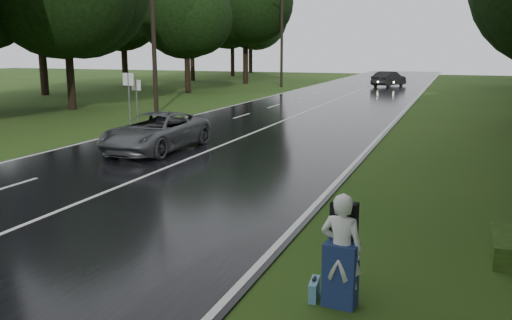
{
  "coord_description": "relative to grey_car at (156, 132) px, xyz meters",
  "views": [
    {
      "loc": [
        9.05,
        -9.36,
        3.97
      ],
      "look_at": [
        4.18,
        3.49,
        1.1
      ],
      "focal_mm": 37.48,
      "sensor_mm": 36.0,
      "label": 1
    }
  ],
  "objects": [
    {
      "name": "grey_car",
      "position": [
        0.0,
        0.0,
        0.0
      ],
      "size": [
        2.57,
        5.36,
        1.47
      ],
      "primitive_type": "imported",
      "rotation": [
        0.0,
        0.0,
        6.26
      ],
      "color": "#484A4C",
      "rests_on": "road"
    },
    {
      "name": "tree_left_d",
      "position": [
        -12.98,
        10.86,
        -0.78
      ],
      "size": [
        8.52,
        8.52,
        13.31
      ],
      "primitive_type": null,
      "color": "black",
      "rests_on": "ground"
    },
    {
      "name": "utility_pole_far",
      "position": [
        -6.55,
        35.89,
        -0.78
      ],
      "size": [
        1.8,
        0.28,
        9.93
      ],
      "primitive_type": null,
      "color": "black",
      "rests_on": "ground"
    },
    {
      "name": "utility_pole_mid",
      "position": [
        -6.55,
        10.83,
        -0.78
      ],
      "size": [
        1.8,
        0.28,
        9.88
      ],
      "primitive_type": null,
      "color": "black",
      "rests_on": "ground"
    },
    {
      "name": "lane_center",
      "position": [
        1.95,
        11.39,
        -0.73
      ],
      "size": [
        0.12,
        140.0,
        0.01
      ],
      "primitive_type": "cube",
      "color": "silver",
      "rests_on": "road"
    },
    {
      "name": "road",
      "position": [
        1.95,
        11.39,
        -0.76
      ],
      "size": [
        12.0,
        140.0,
        0.04
      ],
      "primitive_type": "cube",
      "color": "black",
      "rests_on": "ground"
    },
    {
      "name": "tree_left_f",
      "position": [
        -12.31,
        40.18,
        -0.78
      ],
      "size": [
        10.62,
        10.62,
        16.6
      ],
      "primitive_type": null,
      "color": "black",
      "rests_on": "ground"
    },
    {
      "name": "far_car",
      "position": [
        3.97,
        40.35,
        0.06
      ],
      "size": [
        3.26,
        5.13,
        1.6
      ],
      "primitive_type": "imported",
      "rotation": [
        0.0,
        0.0,
        2.79
      ],
      "color": "black",
      "rests_on": "road"
    },
    {
      "name": "tree_left_e",
      "position": [
        -12.23,
        25.76,
        -0.78
      ],
      "size": [
        7.86,
        7.86,
        12.27
      ],
      "primitive_type": null,
      "color": "black",
      "rests_on": "ground"
    },
    {
      "name": "hitchhiker",
      "position": [
        9.47,
        -10.21,
        0.07
      ],
      "size": [
        0.7,
        0.64,
        1.83
      ],
      "color": "silver",
      "rests_on": "ground"
    },
    {
      "name": "suitcase",
      "position": [
        9.04,
        -10.15,
        -0.62
      ],
      "size": [
        0.17,
        0.46,
        0.32
      ],
      "primitive_type": "cube",
      "rotation": [
        0.0,
        0.0,
        0.1
      ],
      "color": "#5689A8",
      "rests_on": "ground"
    },
    {
      "name": "ground",
      "position": [
        1.95,
        -8.61,
        -0.78
      ],
      "size": [
        160.0,
        160.0,
        0.0
      ],
      "primitive_type": "plane",
      "color": "#294414",
      "rests_on": "ground"
    },
    {
      "name": "road_sign_b",
      "position": [
        -5.25,
        6.74,
        -0.78
      ],
      "size": [
        0.56,
        0.1,
        2.33
      ],
      "primitive_type": null,
      "color": "white",
      "rests_on": "ground"
    },
    {
      "name": "road_sign_a",
      "position": [
        -5.25,
        6.03,
        -0.78
      ],
      "size": [
        0.66,
        0.1,
        2.73
      ],
      "primitive_type": null,
      "color": "white",
      "rests_on": "ground"
    }
  ]
}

